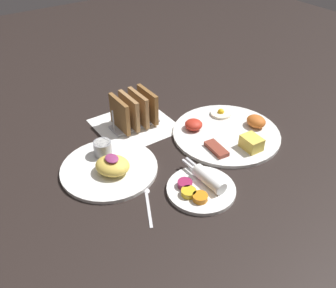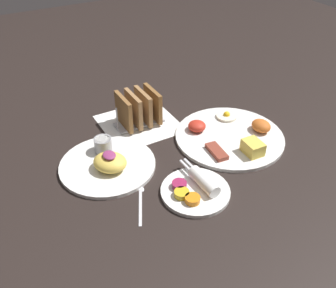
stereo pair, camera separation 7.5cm
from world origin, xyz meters
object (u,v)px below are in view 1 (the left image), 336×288
plate_breakfast (228,132)px  plate_foreground (109,165)px  plate_condiments (202,187)px  toast_rack (134,111)px

plate_breakfast → plate_foreground: plate_foreground is taller
plate_breakfast → plate_foreground: bearing=-98.9°
plate_foreground → plate_condiments: bearing=36.9°
plate_condiments → plate_breakfast: bearing=123.8°
plate_foreground → toast_rack: (-0.14, 0.16, 0.04)m
plate_foreground → toast_rack: bearing=131.8°
plate_condiments → plate_foreground: 0.25m
plate_condiments → plate_foreground: (-0.20, -0.15, 0.00)m
plate_foreground → toast_rack: 0.22m
plate_condiments → plate_foreground: bearing=-143.1°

